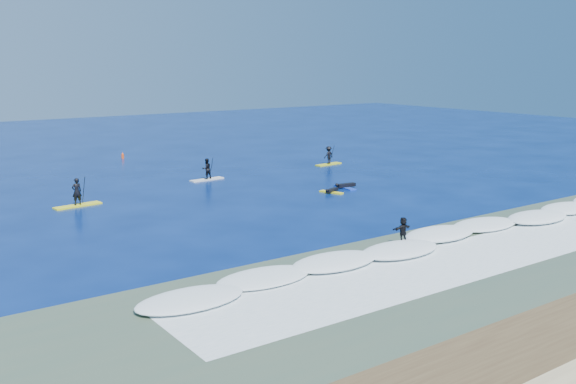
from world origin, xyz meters
TOP-DOWN VIEW (x-y plane):
  - ground at (0.00, 0.00)m, footprint 160.00×160.00m
  - shallow_water at (0.00, -14.00)m, footprint 90.00×13.00m
  - breaking_wave at (0.00, -10.00)m, footprint 40.00×6.00m
  - whitewater at (0.00, -13.00)m, footprint 34.00×5.00m
  - sup_paddler_left at (-13.09, 10.24)m, footprint 3.32×1.21m
  - sup_paddler_center at (-1.16, 13.85)m, footprint 3.05×1.00m
  - sup_paddler_right at (12.23, 14.26)m, footprint 2.98×1.05m
  - prone_paddler_near at (3.97, 3.69)m, footprint 1.47×1.94m
  - prone_paddler_far at (6.02, 4.49)m, footprint 1.82×2.33m
  - wave_surfer at (-1.92, -9.56)m, footprint 2.02×0.56m
  - marker_buoy at (-2.39, 29.55)m, footprint 0.28×0.28m

SIDE VIEW (x-z plane):
  - ground at x=0.00m, z-range 0.00..0.00m
  - breaking_wave at x=0.00m, z-range -0.15..0.15m
  - whitewater at x=0.00m, z-range -0.01..0.01m
  - shallow_water at x=0.00m, z-range 0.00..0.01m
  - prone_paddler_near at x=3.97m, z-range -0.06..0.33m
  - prone_paddler_far at x=6.02m, z-range -0.08..0.40m
  - marker_buoy at x=-2.39m, z-range -0.04..0.62m
  - sup_paddler_left at x=-13.09m, z-range -0.43..1.85m
  - sup_paddler_center at x=-1.16m, z-range -0.27..1.84m
  - sup_paddler_right at x=12.23m, z-range -0.23..1.82m
  - wave_surfer at x=-1.92m, z-range 0.09..1.55m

